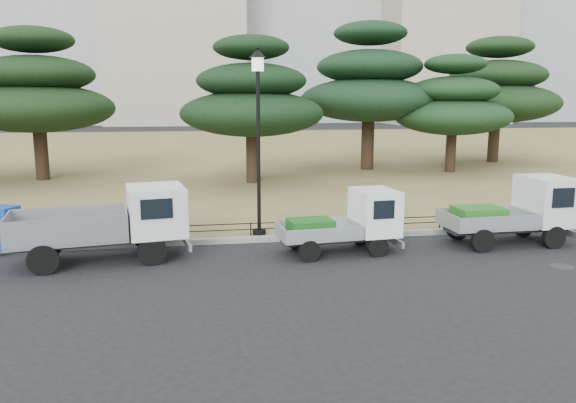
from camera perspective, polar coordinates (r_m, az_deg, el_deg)
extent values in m
plane|color=black|center=(14.39, 1.34, -6.52)|extent=(220.00, 220.00, 0.00)
cube|color=olive|center=(44.38, -6.20, 5.03)|extent=(120.00, 56.00, 0.15)
cube|color=gray|center=(16.83, -0.34, -3.72)|extent=(120.00, 0.25, 0.16)
cylinder|color=black|center=(14.73, -13.62, -4.91)|extent=(0.76, 0.26, 0.74)
cylinder|color=black|center=(16.29, -14.14, -3.47)|extent=(0.76, 0.26, 0.74)
cylinder|color=black|center=(14.75, -23.64, -5.49)|extent=(0.76, 0.26, 0.74)
cylinder|color=black|center=(16.30, -23.19, -3.99)|extent=(0.76, 0.26, 0.74)
cube|color=#2D2D30|center=(15.42, -18.56, -3.74)|extent=(4.24, 1.53, 0.13)
cube|color=gray|center=(15.34, -21.43, -2.34)|extent=(3.10, 2.06, 0.73)
cube|color=silver|center=(15.33, -13.24, -0.86)|extent=(1.70, 1.97, 1.27)
cylinder|color=black|center=(15.29, 9.10, -4.52)|extent=(0.59, 0.20, 0.57)
cylinder|color=black|center=(16.41, 7.33, -3.44)|extent=(0.59, 0.20, 0.57)
cylinder|color=black|center=(14.64, 2.20, -5.07)|extent=(0.59, 0.20, 0.57)
cylinder|color=black|center=(15.80, 0.86, -3.89)|extent=(0.59, 0.20, 0.57)
cube|color=#2D2D30|center=(15.48, 5.03, -3.72)|extent=(3.14, 0.98, 0.13)
cube|color=#A2A4A9|center=(15.24, 3.05, -2.92)|extent=(2.24, 1.49, 0.38)
cube|color=white|center=(15.73, 8.81, -1.03)|extent=(1.20, 1.51, 1.23)
cube|color=#1B5919|center=(15.16, 2.29, -2.62)|extent=(1.24, 0.95, 0.42)
cylinder|color=black|center=(17.59, 25.39, -3.30)|extent=(0.66, 0.19, 0.66)
cylinder|color=black|center=(18.76, 22.80, -2.30)|extent=(0.66, 0.19, 0.66)
cylinder|color=black|center=(16.41, 19.18, -3.79)|extent=(0.66, 0.19, 0.66)
cylinder|color=black|center=(17.65, 16.84, -2.68)|extent=(0.66, 0.19, 0.66)
cube|color=#2D2D30|center=(17.56, 21.23, -2.50)|extent=(3.55, 0.87, 0.15)
cube|color=#999BA0|center=(17.17, 19.48, -1.66)|extent=(2.47, 1.53, 0.44)
cube|color=silver|center=(18.10, 24.75, 0.11)|extent=(1.26, 1.64, 1.39)
cube|color=#256A1E|center=(17.03, 18.80, -1.34)|extent=(1.36, 1.00, 0.48)
cylinder|color=black|center=(16.99, -2.94, -3.10)|extent=(0.41, 0.41, 0.15)
cylinder|color=black|center=(16.59, -3.01, 5.01)|extent=(0.11, 0.11, 4.67)
cylinder|color=white|center=(16.55, -3.10, 13.73)|extent=(0.37, 0.37, 0.37)
cone|color=black|center=(16.57, -3.11, 14.78)|extent=(0.49, 0.49, 0.23)
cylinder|color=black|center=(16.91, -0.42, -2.71)|extent=(38.00, 0.03, 0.03)
cylinder|color=black|center=(16.87, -0.43, -2.12)|extent=(38.00, 0.03, 0.03)
cylinder|color=black|center=(16.91, -0.42, -2.71)|extent=(0.04, 0.04, 0.40)
cube|color=#163EAB|center=(17.45, -27.14, -1.01)|extent=(0.97, 0.91, 0.33)
cylinder|color=#2D2D30|center=(15.89, 26.06, -5.95)|extent=(0.60, 0.60, 0.01)
cylinder|color=black|center=(30.86, -23.79, 4.73)|extent=(0.66, 0.66, 2.92)
ellipsoid|color=black|center=(30.75, -24.08, 8.65)|extent=(7.49, 7.49, 2.40)
ellipsoid|color=black|center=(30.77, -24.31, 11.70)|extent=(5.72, 5.72, 1.83)
ellipsoid|color=black|center=(30.88, -24.54, 14.74)|extent=(3.95, 3.95, 1.26)
cylinder|color=black|center=(27.36, -3.64, 4.77)|extent=(0.61, 0.61, 2.72)
ellipsoid|color=black|center=(27.24, -3.69, 8.91)|extent=(6.87, 6.87, 2.20)
ellipsoid|color=black|center=(27.24, -3.73, 12.13)|extent=(5.24, 5.24, 1.68)
ellipsoid|color=black|center=(27.33, -3.77, 15.34)|extent=(3.62, 3.62, 1.16)
cylinder|color=black|center=(32.83, 8.09, 6.09)|extent=(0.73, 0.73, 3.25)
ellipsoid|color=black|center=(32.74, 8.20, 10.20)|extent=(7.81, 7.81, 2.50)
ellipsoid|color=black|center=(32.79, 8.28, 13.39)|extent=(5.96, 5.96, 1.91)
ellipsoid|color=black|center=(32.93, 8.37, 16.56)|extent=(4.12, 4.12, 1.32)
cylinder|color=black|center=(32.64, 16.21, 5.10)|extent=(0.56, 0.56, 2.50)
ellipsoid|color=#163318|center=(32.54, 16.37, 8.28)|extent=(6.36, 6.36, 2.03)
ellipsoid|color=#163318|center=(32.53, 16.50, 10.76)|extent=(4.85, 4.85, 1.55)
ellipsoid|color=#163318|center=(32.58, 16.63, 13.23)|extent=(3.35, 3.35, 1.07)
cylinder|color=black|center=(38.67, 20.17, 6.06)|extent=(0.69, 0.69, 3.07)
ellipsoid|color=black|center=(38.59, 20.38, 9.35)|extent=(7.83, 7.83, 2.51)
ellipsoid|color=black|center=(38.62, 20.55, 11.91)|extent=(5.98, 5.98, 1.91)
ellipsoid|color=black|center=(38.72, 20.71, 14.46)|extent=(4.13, 4.13, 1.32)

